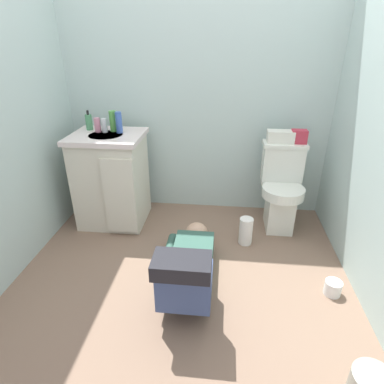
% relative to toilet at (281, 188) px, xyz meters
% --- Properties ---
extents(ground_plane, '(2.86, 3.20, 0.04)m').
position_rel_toilet_xyz_m(ground_plane, '(-0.76, -0.79, -0.39)').
color(ground_plane, '#7D6350').
extents(wall_back, '(2.52, 0.08, 2.40)m').
position_rel_toilet_xyz_m(wall_back, '(-0.76, 0.35, 0.83)').
color(wall_back, '#AEC7C2').
rests_on(wall_back, ground_plane).
extents(toilet, '(0.36, 0.46, 0.75)m').
position_rel_toilet_xyz_m(toilet, '(0.00, 0.00, 0.00)').
color(toilet, silver).
rests_on(toilet, ground_plane).
extents(vanity_cabinet, '(0.60, 0.53, 0.82)m').
position_rel_toilet_xyz_m(vanity_cabinet, '(-1.48, -0.06, 0.05)').
color(vanity_cabinet, beige).
rests_on(vanity_cabinet, ground_plane).
extents(faucet, '(0.02, 0.02, 0.10)m').
position_rel_toilet_xyz_m(faucet, '(-1.49, 0.08, 0.50)').
color(faucet, silver).
rests_on(faucet, vanity_cabinet).
extents(person_plumber, '(0.39, 1.06, 0.52)m').
position_rel_toilet_xyz_m(person_plumber, '(-0.71, -0.88, -0.19)').
color(person_plumber, '#33594C').
rests_on(person_plumber, ground_plane).
extents(tissue_box, '(0.22, 0.11, 0.10)m').
position_rel_toilet_xyz_m(tissue_box, '(-0.05, 0.09, 0.43)').
color(tissue_box, silver).
rests_on(tissue_box, toilet).
extents(toiletry_bag, '(0.12, 0.09, 0.11)m').
position_rel_toilet_xyz_m(toiletry_bag, '(0.10, 0.09, 0.44)').
color(toiletry_bag, '#B22D3F').
rests_on(toiletry_bag, toilet).
extents(soap_dispenser, '(0.06, 0.06, 0.17)m').
position_rel_toilet_xyz_m(soap_dispenser, '(-1.68, 0.06, 0.52)').
color(soap_dispenser, '#4A9362').
rests_on(soap_dispenser, vanity_cabinet).
extents(bottle_pink, '(0.05, 0.05, 0.12)m').
position_rel_toilet_xyz_m(bottle_pink, '(-1.58, -0.00, 0.51)').
color(bottle_pink, pink).
rests_on(bottle_pink, vanity_cabinet).
extents(bottle_clear, '(0.05, 0.05, 0.12)m').
position_rel_toilet_xyz_m(bottle_clear, '(-1.52, -0.00, 0.51)').
color(bottle_clear, silver).
rests_on(bottle_clear, vanity_cabinet).
extents(bottle_green, '(0.06, 0.06, 0.17)m').
position_rel_toilet_xyz_m(bottle_green, '(-1.45, 0.04, 0.54)').
color(bottle_green, '#53A246').
rests_on(bottle_green, vanity_cabinet).
extents(bottle_blue, '(0.05, 0.05, 0.17)m').
position_rel_toilet_xyz_m(bottle_blue, '(-1.39, -0.01, 0.54)').
color(bottle_blue, '#3B5EB0').
rests_on(bottle_blue, vanity_cabinet).
extents(paper_towel_roll, '(0.11, 0.11, 0.23)m').
position_rel_toilet_xyz_m(paper_towel_roll, '(-0.30, -0.32, -0.25)').
color(paper_towel_roll, white).
rests_on(paper_towel_roll, ground_plane).
extents(toilet_paper_roll, '(0.11, 0.11, 0.10)m').
position_rel_toilet_xyz_m(toilet_paper_roll, '(0.25, -0.85, -0.32)').
color(toilet_paper_roll, white).
rests_on(toilet_paper_roll, ground_plane).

